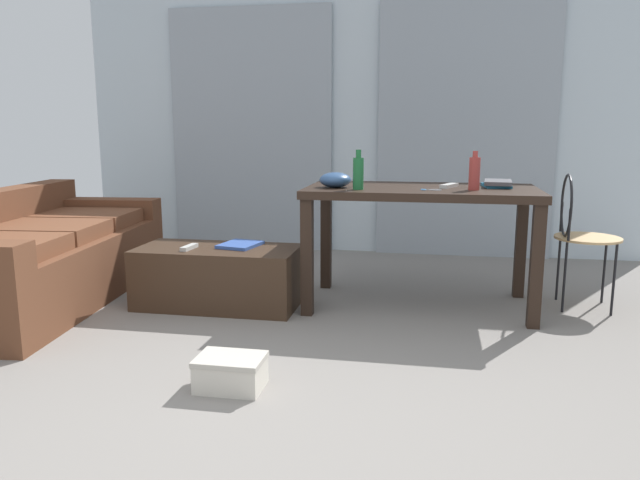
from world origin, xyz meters
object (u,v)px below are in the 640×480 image
Objects in this scene: craft_table at (421,204)px; shoebox at (231,372)px; couch at (36,257)px; wire_chair at (577,226)px; bottle_far at (358,173)px; book_stack at (497,184)px; coffee_table at (218,277)px; bottle_near at (474,173)px; bowl at (335,180)px; scissors at (429,190)px; tv_remote_primary at (189,247)px; tv_remote_on_table at (449,186)px; magazine at (240,245)px.

shoebox is (-0.78, -1.44, -0.59)m from craft_table.
wire_chair reaches higher than couch.
wire_chair is 3.58× the size of bottle_far.
book_stack is at bearing -174.42° from wire_chair.
coffee_table is 0.72× the size of craft_table.
bottle_far reaches higher than craft_table.
bowl is at bearing 179.93° from bottle_near.
book_stack is 0.50m from scissors.
wire_chair is at bearing 8.21° from couch.
couch is 1.07m from tv_remote_primary.
bottle_far reaches higher than coffee_table.
book_stack is (0.47, 0.10, 0.13)m from craft_table.
scissors is 0.75× the size of tv_remote_primary.
tv_remote_on_table is at bearing 7.94° from craft_table.
coffee_table is 1.44m from scissors.
coffee_table is at bearing -176.47° from scissors.
couch is 7.24× the size of shoebox.
wire_chair is 1.43m from bottle_far.
bottle_far is (-0.37, -0.21, 0.21)m from craft_table.
book_stack is 2.34× the size of scissors.
tv_remote_on_table is at bearing -165.39° from book_stack.
bottle_near is 0.21m from tv_remote_on_table.
bottle_near reaches higher than craft_table.
wire_chair reaches higher than shoebox.
scissors is (-0.12, -0.19, -0.01)m from tv_remote_on_table.
coffee_table is 4.29× the size of bottle_far.
book_stack is at bearing 51.01° from shoebox.
bottle_far reaches higher than bowl.
bottle_far is at bearing 8.64° from magazine.
bottle_near reaches higher than tv_remote_primary.
tv_remote_primary is 0.32m from magazine.
scissors is 1.24m from magazine.
scissors is (1.31, 0.08, 0.58)m from coffee_table.
coffee_table is 0.25m from magazine.
coffee_table is 4.41× the size of bottle_near.
bowl is 1.01m from tv_remote_primary.
book_stack is 2.11m from shoebox.
wire_chair is at bearing 42.23° from shoebox.
coffee_table is 1.58m from tv_remote_on_table.
bowl reaches higher than craft_table.
bottle_far is 0.89× the size of magazine.
bottle_near is at bearing 12.02° from scissors.
bowl is at bearing 10.65° from coffee_table.
tv_remote_on_table is (0.70, 0.13, -0.04)m from bowl.
book_stack is at bearing 53.48° from bottle_near.
coffee_table is 3.56× the size of book_stack.
couch is 3.03m from book_stack.
shoebox is (-0.25, -1.33, -0.74)m from bowl.
bottle_far is at bearing 12.19° from tv_remote_primary.
magazine is at bearing -177.39° from bottle_near.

